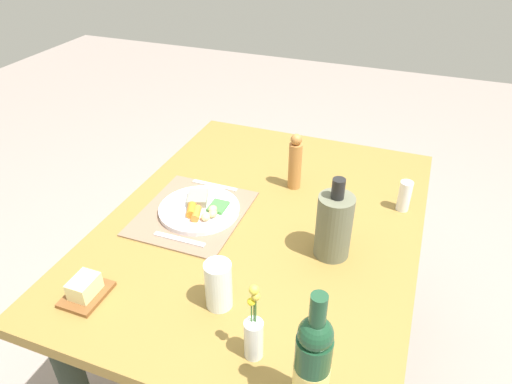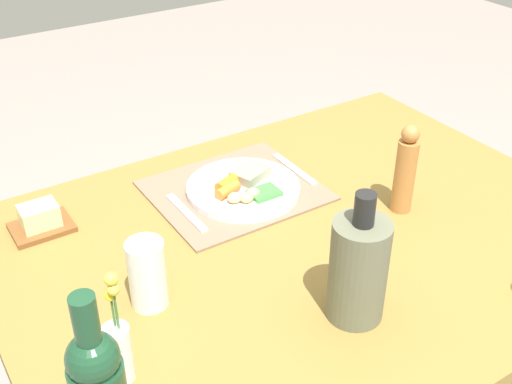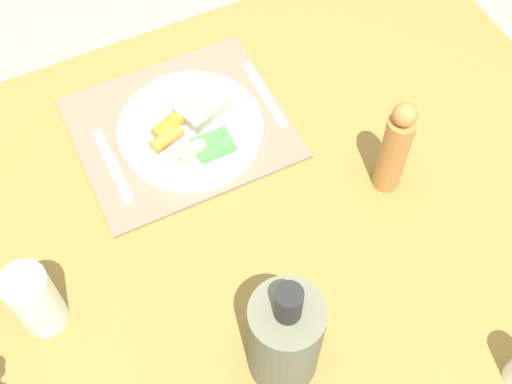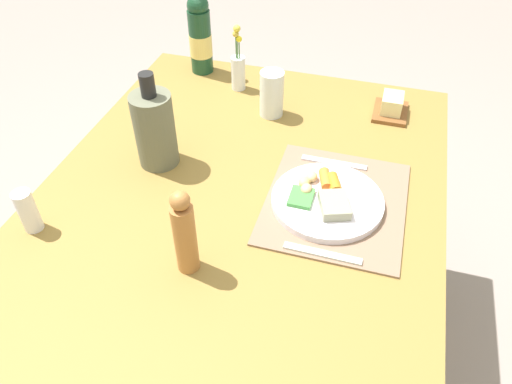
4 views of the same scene
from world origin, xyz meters
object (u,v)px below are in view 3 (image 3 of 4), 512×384
object	(u,v)px
cooler_bottle	(285,338)
dinner_plate	(190,129)
fork	(264,94)
water_tumbler	(36,302)
pepper_mill	(395,149)
dining_table	(257,248)
knife	(112,166)

from	to	relation	value
cooler_bottle	dinner_plate	bearing A→B (deg)	-95.43
fork	water_tumbler	world-z (taller)	water_tumbler
pepper_mill	cooler_bottle	bearing A→B (deg)	33.86
dining_table	water_tumbler	bearing A→B (deg)	2.51
dining_table	fork	bearing A→B (deg)	-118.93
dining_table	cooler_bottle	bearing A→B (deg)	72.68
pepper_mill	water_tumbler	world-z (taller)	pepper_mill
cooler_bottle	water_tumbler	bearing A→B (deg)	-36.82
dinner_plate	fork	size ratio (longest dim) A/B	1.56
dining_table	pepper_mill	bearing A→B (deg)	171.92
knife	water_tumbler	world-z (taller)	water_tumbler
cooler_bottle	water_tumbler	distance (m)	0.38
dinner_plate	knife	xyz separation A→B (m)	(0.16, 0.01, -0.01)
knife	dining_table	bearing A→B (deg)	132.14
dinner_plate	knife	bearing A→B (deg)	2.67
cooler_bottle	pepper_mill	world-z (taller)	cooler_bottle
pepper_mill	water_tumbler	size ratio (longest dim) A/B	1.54
dinner_plate	fork	xyz separation A→B (m)	(-0.16, -0.02, -0.01)
dining_table	dinner_plate	distance (m)	0.26
pepper_mill	fork	bearing A→B (deg)	-68.17
dining_table	fork	size ratio (longest dim) A/B	7.55
dining_table	dinner_plate	size ratio (longest dim) A/B	4.83
dining_table	cooler_bottle	size ratio (longest dim) A/B	5.01
knife	fork	bearing A→B (deg)	-175.21
water_tumbler	cooler_bottle	bearing A→B (deg)	143.18
pepper_mill	water_tumbler	xyz separation A→B (m)	(0.62, -0.02, -0.04)
knife	dinner_plate	bearing A→B (deg)	-177.66
dining_table	dinner_plate	bearing A→B (deg)	-81.32
dining_table	cooler_bottle	world-z (taller)	cooler_bottle
cooler_bottle	water_tumbler	size ratio (longest dim) A/B	1.88
fork	cooler_bottle	world-z (taller)	cooler_bottle
dining_table	knife	distance (m)	0.31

